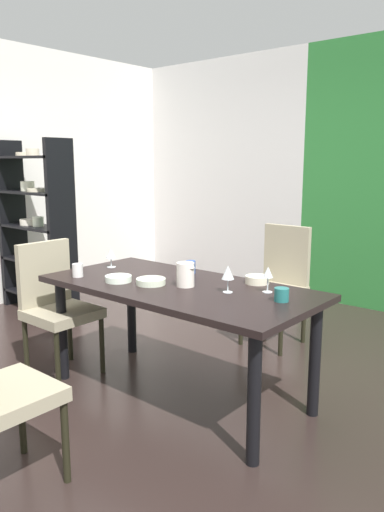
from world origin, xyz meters
TOP-DOWN VIEW (x-y plane):
  - ground_plane at (0.00, 0.00)m, footprint 5.25×5.36m
  - back_panel_interior at (-1.43, 2.63)m, footprint 2.39×0.10m
  - dining_table at (0.36, -0.15)m, footprint 1.79×0.86m
  - chair_head_far at (0.34, 1.14)m, footprint 0.44×0.45m
  - chair_left_near at (-0.57, -0.44)m, footprint 0.45×0.44m
  - display_shelf at (-2.02, 0.36)m, footprint 0.93×0.30m
  - wine_glass_near_window at (0.89, 0.04)m, footprint 0.06×0.06m
  - wine_glass_front at (0.72, -0.11)m, footprint 0.08×0.08m
  - wine_glass_south at (-0.36, -0.08)m, footprint 0.07×0.07m
  - serving_bowl_west at (0.01, -0.35)m, footprint 0.17×0.17m
  - serving_bowl_corner at (0.73, 0.19)m, footprint 0.15×0.15m
  - serving_bowl_rear at (0.23, -0.26)m, footprint 0.19×0.19m
  - cup_center at (-0.30, -0.43)m, footprint 0.07×0.07m
  - cup_right at (0.21, 0.14)m, footprint 0.07×0.07m
  - cup_east at (1.06, -0.07)m, footprint 0.08×0.08m
  - pitcher_north at (0.43, -0.16)m, footprint 0.13×0.11m

SIDE VIEW (x-z plane):
  - ground_plane at x=0.00m, z-range -0.02..0.00m
  - chair_left_near at x=-0.57m, z-range 0.06..1.01m
  - chair_head_far at x=0.34m, z-range 0.05..1.04m
  - dining_table at x=0.36m, z-range 0.29..1.04m
  - serving_bowl_rear at x=0.23m, z-range 0.75..0.79m
  - serving_bowl_west at x=0.01m, z-range 0.75..0.79m
  - serving_bowl_corner at x=0.73m, z-range 0.75..0.80m
  - cup_east at x=1.06m, z-range 0.75..0.83m
  - cup_right at x=0.21m, z-range 0.75..0.84m
  - cup_center at x=-0.30m, z-range 0.75..0.84m
  - pitcher_north at x=0.43m, z-range 0.75..0.90m
  - wine_glass_south at x=-0.36m, z-range 0.78..0.91m
  - wine_glass_near_window at x=0.89m, z-range 0.79..0.94m
  - wine_glass_front at x=0.72m, z-range 0.79..0.95m
  - display_shelf at x=-2.02m, z-range 0.02..1.75m
  - back_panel_interior at x=-1.43m, z-range 0.00..2.74m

